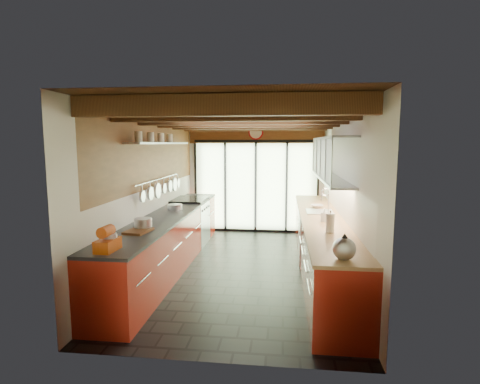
{
  "coord_description": "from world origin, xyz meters",
  "views": [
    {
      "loc": [
        0.63,
        -6.06,
        2.1
      ],
      "look_at": [
        -0.11,
        0.4,
        1.25
      ],
      "focal_mm": 28.0,
      "sensor_mm": 36.0,
      "label": 1
    }
  ],
  "objects": [
    {
      "name": "pot_small",
      "position": [
        -1.27,
        0.33,
        0.97
      ],
      "size": [
        0.3,
        0.3,
        0.1
      ],
      "primitive_type": "cylinder",
      "rotation": [
        0.0,
        0.0,
        0.17
      ],
      "color": "silver",
      "rests_on": "left_counter"
    },
    {
      "name": "ground",
      "position": [
        0.0,
        0.0,
        0.0
      ],
      "size": [
        5.5,
        5.5,
        0.0
      ],
      "primitive_type": "plane",
      "color": "black",
      "rests_on": "ground"
    },
    {
      "name": "left_counter",
      "position": [
        -1.28,
        0.0,
        0.46
      ],
      "size": [
        0.68,
        5.0,
        0.92
      ],
      "color": "#A92415",
      "rests_on": "ground"
    },
    {
      "name": "ceiling_beams",
      "position": [
        -0.0,
        0.38,
        2.46
      ],
      "size": [
        3.14,
        5.06,
        4.9
      ],
      "color": "#593316",
      "rests_on": "ground"
    },
    {
      "name": "bowl",
      "position": [
        1.27,
        0.86,
        0.95
      ],
      "size": [
        0.25,
        0.25,
        0.05
      ],
      "primitive_type": "imported",
      "rotation": [
        0.0,
        0.0,
        0.17
      ],
      "color": "silver",
      "rests_on": "right_counter"
    },
    {
      "name": "left_wall_fixtures",
      "position": [
        -1.47,
        0.29,
        1.78
      ],
      "size": [
        0.28,
        2.6,
        0.96
      ],
      "color": "silver",
      "rests_on": "ground"
    },
    {
      "name": "range_stove",
      "position": [
        -1.28,
        1.45,
        0.47
      ],
      "size": [
        0.66,
        0.9,
        0.97
      ],
      "color": "silver",
      "rests_on": "ground"
    },
    {
      "name": "kettle",
      "position": [
        1.27,
        -2.25,
        1.04
      ],
      "size": [
        0.3,
        0.33,
        0.28
      ],
      "color": "silver",
      "rests_on": "right_counter"
    },
    {
      "name": "pot_large",
      "position": [
        -1.27,
        -1.2,
        1.0
      ],
      "size": [
        0.25,
        0.25,
        0.15
      ],
      "primitive_type": "cylinder",
      "rotation": [
        0.0,
        0.0,
        -0.02
      ],
      "color": "silver",
      "rests_on": "left_counter"
    },
    {
      "name": "stand_mixer",
      "position": [
        -1.27,
        -2.24,
        1.03
      ],
      "size": [
        0.2,
        0.33,
        0.29
      ],
      "color": "#BF470F",
      "rests_on": "left_counter"
    },
    {
      "name": "soap_bottle",
      "position": [
        1.27,
        -0.39,
        1.02
      ],
      "size": [
        0.12,
        0.12,
        0.2
      ],
      "primitive_type": "imported",
      "rotation": [
        0.0,
        0.0,
        -0.39
      ],
      "color": "silver",
      "rests_on": "right_counter"
    },
    {
      "name": "paper_towel",
      "position": [
        1.27,
        -1.08,
        1.05
      ],
      "size": [
        0.14,
        0.14,
        0.3
      ],
      "color": "white",
      "rests_on": "right_counter"
    },
    {
      "name": "sink_assembly",
      "position": [
        1.29,
        0.4,
        0.96
      ],
      "size": [
        0.45,
        0.52,
        0.43
      ],
      "color": "silver",
      "rests_on": "right_counter"
    },
    {
      "name": "cutting_board",
      "position": [
        -1.27,
        -1.37,
        0.94
      ],
      "size": [
        0.32,
        0.42,
        0.03
      ],
      "primitive_type": "cube",
      "rotation": [
        0.0,
        0.0,
        -0.13
      ],
      "color": "brown",
      "rests_on": "left_counter"
    },
    {
      "name": "room_shell",
      "position": [
        0.0,
        0.0,
        1.65
      ],
      "size": [
        5.5,
        5.5,
        5.5
      ],
      "color": "silver",
      "rests_on": "ground"
    },
    {
      "name": "glass_door",
      "position": [
        0.0,
        2.69,
        1.66
      ],
      "size": [
        2.95,
        0.1,
        2.9
      ],
      "color": "#C6EAAD",
      "rests_on": "ground"
    },
    {
      "name": "upper_cabinets_right",
      "position": [
        1.43,
        0.3,
        1.85
      ],
      "size": [
        0.34,
        3.0,
        3.0
      ],
      "color": "silver",
      "rests_on": "ground"
    },
    {
      "name": "right_counter",
      "position": [
        1.27,
        0.0,
        0.46
      ],
      "size": [
        0.68,
        5.0,
        0.92
      ],
      "color": "#A92415",
      "rests_on": "ground"
    }
  ]
}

